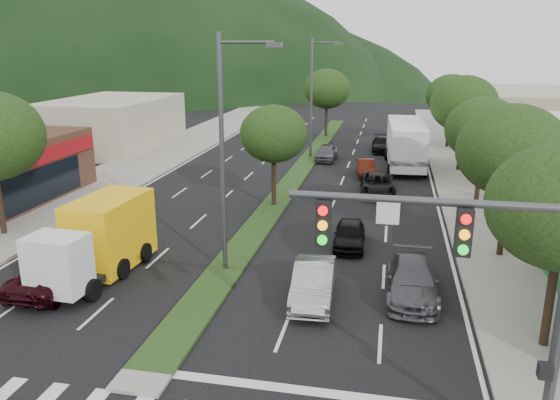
% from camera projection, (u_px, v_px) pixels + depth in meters
% --- Properties ---
extents(ground, '(160.00, 160.00, 0.00)m').
position_uv_depth(ground, '(147.00, 375.00, 16.33)').
color(ground, black).
rests_on(ground, ground).
extents(sidewalk_right, '(5.00, 90.00, 0.15)m').
position_uv_depth(sidewalk_right, '(473.00, 187.00, 37.42)').
color(sidewalk_right, gray).
rests_on(sidewalk_right, ground).
extents(sidewalk_left, '(6.00, 90.00, 0.15)m').
position_uv_depth(sidewalk_left, '(130.00, 170.00, 42.35)').
color(sidewalk_left, gray).
rests_on(sidewalk_left, ground).
extents(median, '(1.60, 56.00, 0.12)m').
position_uv_depth(median, '(301.00, 169.00, 42.67)').
color(median, '#1E3613').
rests_on(median, ground).
extents(traffic_signal, '(6.12, 0.40, 7.00)m').
position_uv_depth(traffic_signal, '(489.00, 279.00, 11.85)').
color(traffic_signal, '#47494C').
rests_on(traffic_signal, ground).
extents(bldg_left_far, '(9.00, 14.00, 4.60)m').
position_uv_depth(bldg_left_far, '(113.00, 123.00, 51.36)').
color(bldg_left_far, '#B4AD8F').
rests_on(bldg_left_far, ground).
extents(bldg_right_far, '(10.00, 16.00, 5.20)m').
position_uv_depth(bldg_right_far, '(525.00, 117.00, 53.26)').
color(bldg_right_far, '#B4AD8F').
rests_on(bldg_right_far, ground).
extents(hill_far, '(176.00, 132.00, 82.00)m').
position_uv_depth(hill_far, '(38.00, 83.00, 135.31)').
color(hill_far, black).
rests_on(hill_far, ground).
extents(tree_r_b, '(4.80, 4.80, 6.94)m').
position_uv_depth(tree_r_b, '(512.00, 150.00, 23.91)').
color(tree_r_b, black).
rests_on(tree_r_b, sidewalk_right).
extents(tree_r_c, '(4.40, 4.40, 6.48)m').
position_uv_depth(tree_r_c, '(484.00, 130.00, 31.52)').
color(tree_r_c, black).
rests_on(tree_r_c, sidewalk_right).
extents(tree_r_d, '(5.00, 5.00, 7.17)m').
position_uv_depth(tree_r_d, '(464.00, 104.00, 40.81)').
color(tree_r_d, black).
rests_on(tree_r_d, sidewalk_right).
extents(tree_r_e, '(4.60, 4.60, 6.71)m').
position_uv_depth(tree_r_e, '(451.00, 96.00, 50.30)').
color(tree_r_e, black).
rests_on(tree_r_e, sidewalk_right).
extents(tree_med_near, '(4.00, 4.00, 6.02)m').
position_uv_depth(tree_med_near, '(274.00, 134.00, 32.04)').
color(tree_med_near, black).
rests_on(tree_med_near, median).
extents(tree_med_far, '(4.80, 4.80, 6.94)m').
position_uv_depth(tree_med_far, '(327.00, 89.00, 56.35)').
color(tree_med_far, black).
rests_on(tree_med_far, median).
extents(streetlight_near, '(2.60, 0.25, 10.00)m').
position_uv_depth(streetlight_near, '(227.00, 144.00, 22.27)').
color(streetlight_near, '#47494C').
rests_on(streetlight_near, ground).
extents(streetlight_mid, '(2.60, 0.25, 10.00)m').
position_uv_depth(streetlight_mid, '(314.00, 92.00, 45.80)').
color(streetlight_mid, '#47494C').
rests_on(streetlight_mid, ground).
extents(sedan_silver, '(1.78, 4.44, 1.44)m').
position_uv_depth(sedan_silver, '(313.00, 283.00, 20.94)').
color(sedan_silver, '#A2A4A9').
rests_on(sedan_silver, ground).
extents(suv_maroon, '(2.17, 4.69, 1.30)m').
position_uv_depth(suv_maroon, '(56.00, 274.00, 21.92)').
color(suv_maroon, black).
rests_on(suv_maroon, ground).
extents(car_queue_a, '(1.59, 3.70, 1.24)m').
position_uv_depth(car_queue_a, '(349.00, 234.00, 26.48)').
color(car_queue_a, black).
rests_on(car_queue_a, ground).
extents(car_queue_b, '(1.97, 4.77, 1.38)m').
position_uv_depth(car_queue_b, '(413.00, 280.00, 21.21)').
color(car_queue_b, '#49494E').
rests_on(car_queue_b, ground).
extents(car_queue_c, '(1.68, 3.76, 1.20)m').
position_uv_depth(car_queue_c, '(366.00, 168.00, 40.68)').
color(car_queue_c, '#47150B').
rests_on(car_queue_c, ground).
extents(car_queue_d, '(2.47, 4.81, 1.30)m').
position_uv_depth(car_queue_d, '(377.00, 184.00, 35.76)').
color(car_queue_d, black).
rests_on(car_queue_d, ground).
extents(car_queue_e, '(1.71, 4.00, 1.35)m').
position_uv_depth(car_queue_e, '(326.00, 152.00, 46.05)').
color(car_queue_e, '#525357').
rests_on(car_queue_e, ground).
extents(car_queue_f, '(2.00, 4.55, 1.30)m').
position_uv_depth(car_queue_f, '(382.00, 144.00, 49.90)').
color(car_queue_f, black).
rests_on(car_queue_f, ground).
extents(box_truck, '(2.84, 6.55, 3.17)m').
position_uv_depth(box_truck, '(101.00, 240.00, 23.18)').
color(box_truck, silver).
rests_on(box_truck, ground).
extents(motorhome, '(3.32, 9.45, 3.58)m').
position_uv_depth(motorhome, '(406.00, 143.00, 43.21)').
color(motorhome, white).
rests_on(motorhome, ground).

